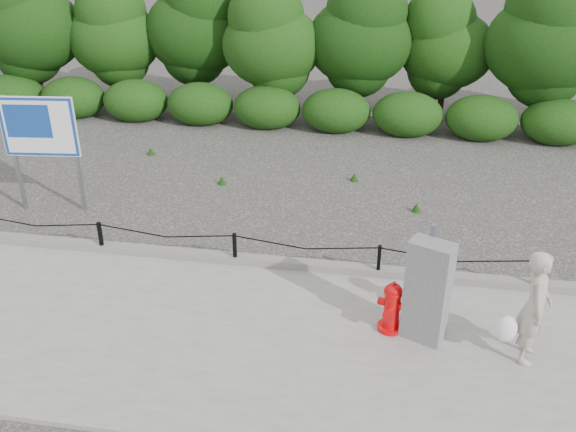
# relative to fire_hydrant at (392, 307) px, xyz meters

# --- Properties ---
(ground) EXTENTS (90.00, 90.00, 0.00)m
(ground) POSITION_rel_fire_hydrant_xyz_m (-2.74, 1.44, -0.47)
(ground) COLOR #2D2B28
(ground) RESTS_ON ground
(sidewalk) EXTENTS (14.00, 4.00, 0.08)m
(sidewalk) POSITION_rel_fire_hydrant_xyz_m (-2.74, -0.56, -0.43)
(sidewalk) COLOR gray
(sidewalk) RESTS_ON ground
(curb) EXTENTS (14.00, 0.22, 0.14)m
(curb) POSITION_rel_fire_hydrant_xyz_m (-2.74, 1.49, -0.32)
(curb) COLOR slate
(curb) RESTS_ON sidewalk
(chain_barrier) EXTENTS (10.06, 0.06, 0.60)m
(chain_barrier) POSITION_rel_fire_hydrant_xyz_m (-2.74, 1.44, -0.02)
(chain_barrier) COLOR black
(chain_barrier) RESTS_ON sidewalk
(treeline) EXTENTS (20.29, 3.56, 4.40)m
(treeline) POSITION_rel_fire_hydrant_xyz_m (-2.83, 10.37, 1.97)
(treeline) COLOR black
(treeline) RESTS_ON ground
(fire_hydrant) EXTENTS (0.47, 0.48, 0.82)m
(fire_hydrant) POSITION_rel_fire_hydrant_xyz_m (0.00, 0.00, 0.00)
(fire_hydrant) COLOR red
(fire_hydrant) RESTS_ON sidewalk
(pedestrian) EXTENTS (0.75, 0.67, 1.68)m
(pedestrian) POSITION_rel_fire_hydrant_xyz_m (1.85, -0.32, 0.43)
(pedestrian) COLOR #B4AB9B
(pedestrian) RESTS_ON sidewalk
(utility_cabinet) EXTENTS (0.69, 0.56, 1.74)m
(utility_cabinet) POSITION_rel_fire_hydrant_xyz_m (0.47, -0.10, 0.40)
(utility_cabinet) COLOR gray
(utility_cabinet) RESTS_ON sidewalk
(advertising_sign) EXTENTS (1.53, 0.27, 2.45)m
(advertising_sign) POSITION_rel_fire_hydrant_xyz_m (-7.07, 3.04, 1.25)
(advertising_sign) COLOR slate
(advertising_sign) RESTS_ON ground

